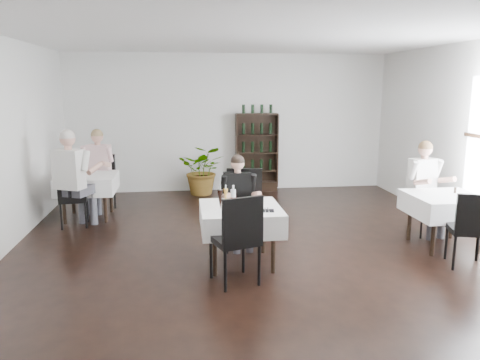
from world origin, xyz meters
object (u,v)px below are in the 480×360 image
potted_tree (203,170)px  wine_shelf (257,153)px  diner_main (239,194)px  main_table (241,218)px

potted_tree → wine_shelf: bearing=11.0°
potted_tree → diner_main: bearing=-84.1°
wine_shelf → potted_tree: 1.26m
potted_tree → diner_main: 3.45m
main_table → diner_main: (0.05, 0.66, 0.16)m
main_table → potted_tree: size_ratio=0.96×
main_table → diner_main: diner_main is taller
main_table → potted_tree: (-0.30, 4.08, -0.08)m
wine_shelf → main_table: (-0.90, -4.31, -0.23)m
wine_shelf → main_table: bearing=-101.8°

